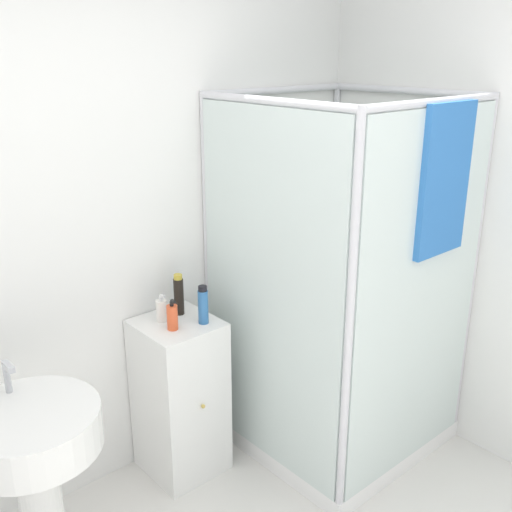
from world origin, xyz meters
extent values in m
cube|color=white|center=(0.00, 1.70, 1.25)|extent=(6.40, 0.06, 2.50)
cube|color=white|center=(1.18, 1.18, 0.04)|extent=(0.99, 0.99, 0.09)
cylinder|color=silver|center=(1.65, 1.65, 0.93)|extent=(0.04, 0.04, 1.85)
cylinder|color=silver|center=(0.70, 1.65, 0.93)|extent=(0.04, 0.04, 1.85)
cylinder|color=silver|center=(1.65, 0.70, 0.93)|extent=(0.04, 0.04, 1.85)
cylinder|color=silver|center=(0.70, 0.70, 0.93)|extent=(0.04, 0.04, 1.85)
cylinder|color=silver|center=(1.18, 0.70, 1.83)|extent=(0.95, 0.04, 0.04)
cylinder|color=silver|center=(1.18, 1.65, 1.83)|extent=(0.95, 0.04, 0.04)
cylinder|color=silver|center=(0.70, 1.18, 1.83)|extent=(0.04, 0.95, 0.04)
cylinder|color=silver|center=(1.65, 1.18, 1.83)|extent=(0.04, 0.95, 0.04)
cube|color=silver|center=(1.18, 0.69, 0.95)|extent=(0.92, 0.01, 1.73)
cube|color=silver|center=(0.69, 1.18, 0.95)|extent=(0.01, 0.92, 1.73)
cylinder|color=#B7BABF|center=(1.42, 1.59, 0.78)|extent=(0.02, 0.02, 1.39)
cylinder|color=#B7BABF|center=(1.42, 1.54, 1.50)|extent=(0.07, 0.07, 0.04)
cube|color=#2D6BB7|center=(1.25, 0.67, 1.50)|extent=(0.34, 0.03, 0.66)
cube|color=white|center=(0.38, 1.48, 0.41)|extent=(0.36, 0.37, 0.81)
sphere|color=gold|center=(0.38, 1.28, 0.45)|extent=(0.02, 0.02, 0.02)
cylinder|color=white|center=(-0.44, 1.19, 0.75)|extent=(0.50, 0.50, 0.15)
cylinder|color=#B7BABF|center=(-0.44, 1.37, 0.89)|extent=(0.02, 0.02, 0.13)
cube|color=#B7BABF|center=(-0.44, 1.34, 0.95)|extent=(0.02, 0.07, 0.02)
cylinder|color=#E5562D|center=(0.33, 1.43, 0.87)|extent=(0.05, 0.05, 0.12)
cylinder|color=black|center=(0.33, 1.43, 0.94)|extent=(0.02, 0.02, 0.02)
cube|color=black|center=(0.33, 1.42, 0.96)|extent=(0.01, 0.03, 0.01)
cylinder|color=black|center=(0.44, 1.55, 0.90)|extent=(0.05, 0.05, 0.18)
cylinder|color=gold|center=(0.44, 1.55, 1.01)|extent=(0.04, 0.04, 0.02)
cylinder|color=#2D66A3|center=(0.47, 1.39, 0.90)|extent=(0.05, 0.05, 0.16)
cylinder|color=black|center=(0.47, 1.39, 0.99)|extent=(0.04, 0.04, 0.02)
cylinder|color=white|center=(0.34, 1.54, 0.87)|extent=(0.05, 0.05, 0.11)
cylinder|color=silver|center=(0.34, 1.54, 0.93)|extent=(0.02, 0.02, 0.02)
cube|color=silver|center=(0.34, 1.53, 0.95)|extent=(0.01, 0.03, 0.01)
camera|label=1|loc=(-1.03, -0.70, 2.05)|focal=42.00mm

